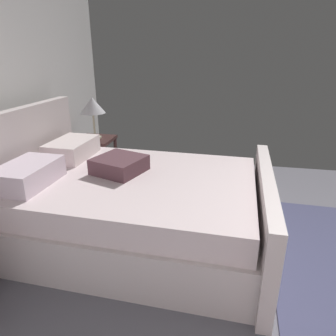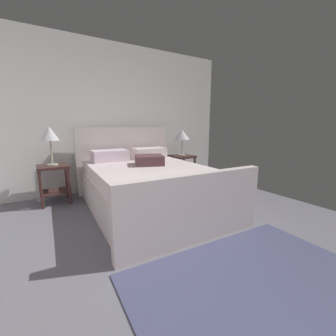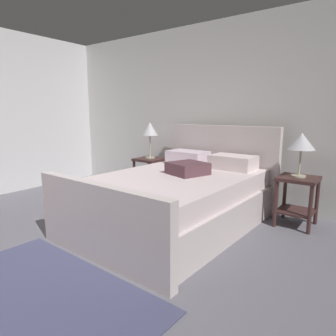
# 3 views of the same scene
# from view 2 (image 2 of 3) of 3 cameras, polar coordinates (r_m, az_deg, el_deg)

# --- Properties ---
(ground_plane) EXTENTS (5.33, 6.70, 0.02)m
(ground_plane) POSITION_cam_2_polar(r_m,az_deg,el_deg) (1.68, 16.49, -35.59)
(ground_plane) COLOR slate
(wall_back) EXTENTS (5.45, 0.12, 2.66)m
(wall_back) POSITION_cam_2_polar(r_m,az_deg,el_deg) (4.25, -19.21, 12.18)
(wall_back) COLOR silver
(wall_back) RESTS_ON ground
(bed) EXTENTS (1.78, 2.39, 1.16)m
(bed) POSITION_cam_2_polar(r_m,az_deg,el_deg) (3.25, -5.27, -4.25)
(bed) COLOR silver
(bed) RESTS_ON ground
(nightstand_right) EXTENTS (0.44, 0.44, 0.60)m
(nightstand_right) POSITION_cam_2_polar(r_m,az_deg,el_deg) (4.51, 3.55, 0.82)
(nightstand_right) COLOR #3C2321
(nightstand_right) RESTS_ON ground
(table_lamp_right) EXTENTS (0.31, 0.31, 0.52)m
(table_lamp_right) POSITION_cam_2_polar(r_m,az_deg,el_deg) (4.44, 3.65, 8.52)
(table_lamp_right) COLOR #B7B293
(table_lamp_right) RESTS_ON nightstand_right
(nightstand_left) EXTENTS (0.44, 0.44, 0.60)m
(nightstand_left) POSITION_cam_2_polar(r_m,az_deg,el_deg) (3.82, -27.53, -2.28)
(nightstand_left) COLOR #3C2321
(nightstand_left) RESTS_ON ground
(table_lamp_left) EXTENTS (0.26, 0.26, 0.59)m
(table_lamp_left) POSITION_cam_2_polar(r_m,az_deg,el_deg) (3.74, -28.43, 7.63)
(table_lamp_left) COLOR #B7B293
(table_lamp_left) RESTS_ON nightstand_left
(area_rug) EXTENTS (1.98, 1.32, 0.01)m
(area_rug) POSITION_cam_2_polar(r_m,az_deg,el_deg) (2.03, 21.94, -25.94)
(area_rug) COLOR #434464
(area_rug) RESTS_ON ground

